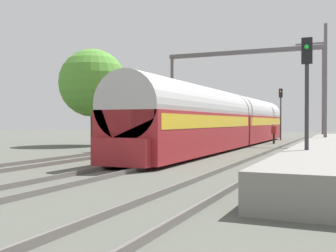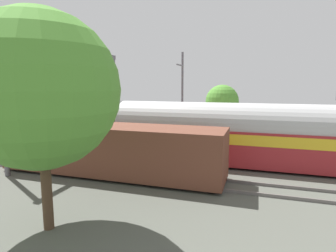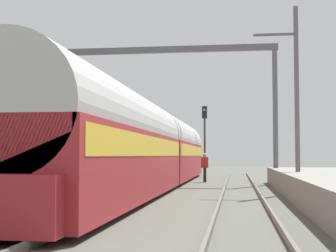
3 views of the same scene
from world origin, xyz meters
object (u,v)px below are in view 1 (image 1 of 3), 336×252
object	(u,v)px
freight_car	(169,127)
person_crossing	(274,132)
railway_signal_far	(281,107)
catenary_gantry	(242,76)
railway_signal_near	(307,87)
passenger_train	(230,120)

from	to	relation	value
freight_car	person_crossing	xyz separation A→B (m)	(6.72, 7.04, -0.44)
railway_signal_far	catenary_gantry	xyz separation A→B (m)	(-1.92, -8.63, 2.35)
railway_signal_far	railway_signal_near	bearing A→B (deg)	-80.27
railway_signal_near	passenger_train	bearing A→B (deg)	113.84
passenger_train	person_crossing	xyz separation A→B (m)	(2.35, 5.65, -0.94)
person_crossing	railway_signal_near	xyz separation A→B (m)	(4.35, -20.81, 2.06)
person_crossing	railway_signal_far	size ratio (longest dim) A/B	0.33
railway_signal_far	catenary_gantry	bearing A→B (deg)	-102.53
person_crossing	catenary_gantry	world-z (taller)	catenary_gantry
railway_signal_near	catenary_gantry	distance (m)	20.54
freight_car	railway_signal_far	distance (m)	15.55
freight_car	person_crossing	size ratio (longest dim) A/B	7.51
person_crossing	railway_signal_far	distance (m)	7.44
railway_signal_near	railway_signal_far	xyz separation A→B (m)	(-4.78, 27.87, 0.24)
person_crossing	freight_car	bearing A→B (deg)	53.46
person_crossing	passenger_train	bearing A→B (deg)	74.60
person_crossing	railway_signal_near	distance (m)	21.36
railway_signal_near	catenary_gantry	size ratio (longest dim) A/B	0.36
person_crossing	railway_signal_far	bearing A→B (deg)	-79.38
passenger_train	railway_signal_far	world-z (taller)	railway_signal_far
railway_signal_far	freight_car	bearing A→B (deg)	-114.06
freight_car	railway_signal_far	xyz separation A→B (m)	(6.30, 14.10, 1.86)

